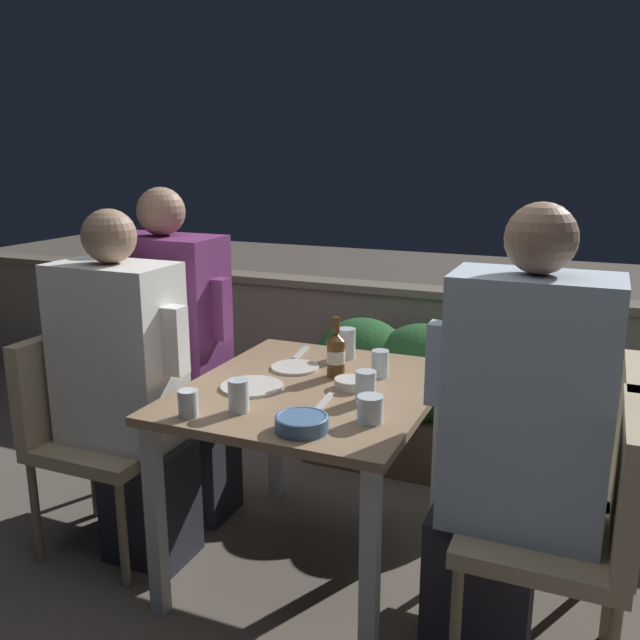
% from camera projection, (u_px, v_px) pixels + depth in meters
% --- Properties ---
extents(ground_plane, '(16.00, 16.00, 0.00)m').
position_uv_depth(ground_plane, '(312.00, 566.00, 2.52)').
color(ground_plane, '#665B51').
extents(parapet_wall, '(9.00, 0.18, 0.79)m').
position_uv_depth(parapet_wall, '(417.00, 357.00, 3.72)').
color(parapet_wall, gray).
rests_on(parapet_wall, ground_plane).
extents(dining_table, '(0.83, 0.96, 0.71)m').
position_uv_depth(dining_table, '(312.00, 411.00, 2.37)').
color(dining_table, '#937556').
rests_on(dining_table, ground_plane).
extents(planter_hedge, '(1.08, 0.47, 0.72)m').
position_uv_depth(planter_hedge, '(421.00, 390.00, 3.22)').
color(planter_hedge, brown).
rests_on(planter_hedge, ground_plane).
extents(chair_left_near, '(0.46, 0.46, 0.84)m').
position_uv_depth(chair_left_near, '(88.00, 418.00, 2.57)').
color(chair_left_near, tan).
rests_on(chair_left_near, ground_plane).
extents(person_white_polo, '(0.50, 0.26, 1.31)m').
position_uv_depth(person_white_polo, '(128.00, 390.00, 2.46)').
color(person_white_polo, '#282833').
rests_on(person_white_polo, ground_plane).
extents(chair_left_far, '(0.46, 0.46, 0.84)m').
position_uv_depth(chair_left_far, '(139.00, 388.00, 2.89)').
color(chair_left_far, tan).
rests_on(chair_left_far, ground_plane).
extents(person_purple_stripe, '(0.52, 0.26, 1.37)m').
position_uv_depth(person_purple_stripe, '(175.00, 356.00, 2.78)').
color(person_purple_stripe, '#282833').
rests_on(person_purple_stripe, ground_plane).
extents(chair_right_near, '(0.46, 0.46, 0.84)m').
position_uv_depth(chair_right_near, '(581.00, 516.00, 1.88)').
color(chair_right_near, tan).
rests_on(chair_right_near, ground_plane).
extents(person_blue_shirt, '(0.51, 0.26, 1.38)m').
position_uv_depth(person_blue_shirt, '(514.00, 447.00, 1.91)').
color(person_blue_shirt, '#282833').
rests_on(person_blue_shirt, ground_plane).
extents(chair_right_far, '(0.46, 0.46, 0.84)m').
position_uv_depth(chair_right_far, '(589.00, 460.00, 2.22)').
color(chair_right_far, tan).
rests_on(chair_right_far, ground_plane).
extents(beer_bottle, '(0.07, 0.07, 0.22)m').
position_uv_depth(beer_bottle, '(336.00, 354.00, 2.43)').
color(beer_bottle, brown).
rests_on(beer_bottle, dining_table).
extents(plate_0, '(0.18, 0.18, 0.01)m').
position_uv_depth(plate_0, '(295.00, 367.00, 2.54)').
color(plate_0, silver).
rests_on(plate_0, dining_table).
extents(plate_1, '(0.22, 0.22, 0.01)m').
position_uv_depth(plate_1, '(252.00, 386.00, 2.33)').
color(plate_1, silver).
rests_on(plate_1, dining_table).
extents(bowl_0, '(0.11, 0.11, 0.03)m').
position_uv_depth(bowl_0, '(351.00, 383.00, 2.32)').
color(bowl_0, beige).
rests_on(bowl_0, dining_table).
extents(bowl_1, '(0.16, 0.16, 0.05)m').
position_uv_depth(bowl_1, '(302.00, 422.00, 1.97)').
color(bowl_1, '#4C709E').
rests_on(bowl_1, dining_table).
extents(glass_cup_0, '(0.08, 0.08, 0.08)m').
position_uv_depth(glass_cup_0, '(370.00, 409.00, 2.03)').
color(glass_cup_0, silver).
rests_on(glass_cup_0, dining_table).
extents(glass_cup_1, '(0.07, 0.07, 0.10)m').
position_uv_depth(glass_cup_1, '(239.00, 396.00, 2.11)').
color(glass_cup_1, silver).
rests_on(glass_cup_1, dining_table).
extents(glass_cup_2, '(0.07, 0.07, 0.12)m').
position_uv_depth(glass_cup_2, '(346.00, 343.00, 2.66)').
color(glass_cup_2, silver).
rests_on(glass_cup_2, dining_table).
extents(glass_cup_3, '(0.06, 0.06, 0.10)m').
position_uv_depth(glass_cup_3, '(380.00, 364.00, 2.44)').
color(glass_cup_3, silver).
rests_on(glass_cup_3, dining_table).
extents(glass_cup_4, '(0.07, 0.07, 0.10)m').
position_uv_depth(glass_cup_4, '(366.00, 386.00, 2.20)').
color(glass_cup_4, silver).
rests_on(glass_cup_4, dining_table).
extents(glass_cup_5, '(0.06, 0.06, 0.09)m').
position_uv_depth(glass_cup_5, '(188.00, 403.00, 2.07)').
color(glass_cup_5, silver).
rests_on(glass_cup_5, dining_table).
extents(fork_0, '(0.04, 0.17, 0.01)m').
position_uv_depth(fork_0, '(301.00, 352.00, 2.73)').
color(fork_0, silver).
rests_on(fork_0, dining_table).
extents(fork_1, '(0.03, 0.17, 0.01)m').
position_uv_depth(fork_1, '(324.00, 402.00, 2.19)').
color(fork_1, silver).
rests_on(fork_1, dining_table).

